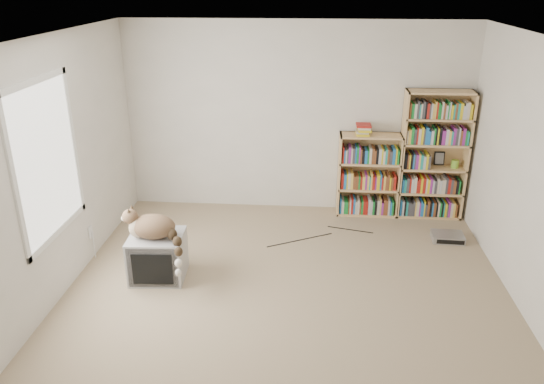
# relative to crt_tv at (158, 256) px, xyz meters

# --- Properties ---
(floor) EXTENTS (4.50, 5.00, 0.01)m
(floor) POSITION_rel_crt_tv_xyz_m (1.38, -0.52, -0.24)
(floor) COLOR #9D876A
(floor) RESTS_ON ground
(wall_back) EXTENTS (4.50, 0.02, 2.50)m
(wall_back) POSITION_rel_crt_tv_xyz_m (1.38, 1.98, 1.01)
(wall_back) COLOR beige
(wall_back) RESTS_ON floor
(wall_left) EXTENTS (0.02, 5.00, 2.50)m
(wall_left) POSITION_rel_crt_tv_xyz_m (-0.87, -0.52, 1.01)
(wall_left) COLOR beige
(wall_left) RESTS_ON floor
(ceiling) EXTENTS (4.50, 5.00, 0.02)m
(ceiling) POSITION_rel_crt_tv_xyz_m (1.38, -0.52, 2.26)
(ceiling) COLOR white
(ceiling) RESTS_ON wall_back
(window) EXTENTS (0.02, 1.22, 1.52)m
(window) POSITION_rel_crt_tv_xyz_m (-0.86, -0.32, 1.16)
(window) COLOR white
(window) RESTS_ON wall_left
(crt_tv) EXTENTS (0.58, 0.54, 0.48)m
(crt_tv) POSITION_rel_crt_tv_xyz_m (0.00, 0.00, 0.00)
(crt_tv) COLOR #A3A3A6
(crt_tv) RESTS_ON floor
(cat) EXTENTS (0.68, 0.50, 0.56)m
(cat) POSITION_rel_crt_tv_xyz_m (0.04, -0.09, 0.34)
(cat) COLOR #332115
(cat) RESTS_ON crt_tv
(bookcase_tall) EXTENTS (0.84, 0.30, 1.68)m
(bookcase_tall) POSITION_rel_crt_tv_xyz_m (3.16, 1.83, 0.56)
(bookcase_tall) COLOR tan
(bookcase_tall) RESTS_ON floor
(bookcase_short) EXTENTS (0.80, 0.30, 1.10)m
(bookcase_short) POSITION_rel_crt_tv_xyz_m (2.35, 1.83, 0.27)
(bookcase_short) COLOR tan
(bookcase_short) RESTS_ON floor
(book_stack) EXTENTS (0.19, 0.25, 0.14)m
(book_stack) POSITION_rel_crt_tv_xyz_m (2.24, 1.81, 0.93)
(book_stack) COLOR #A31C15
(book_stack) RESTS_ON bookcase_short
(green_mug) EXTENTS (0.09, 0.09, 0.10)m
(green_mug) POSITION_rel_crt_tv_xyz_m (3.44, 1.82, 0.50)
(green_mug) COLOR #7EB934
(green_mug) RESTS_ON bookcase_tall
(framed_print) EXTENTS (0.13, 0.05, 0.18)m
(framed_print) POSITION_rel_crt_tv_xyz_m (3.26, 1.92, 0.53)
(framed_print) COLOR black
(framed_print) RESTS_ON bookcase_tall
(dvd_player) EXTENTS (0.39, 0.28, 0.09)m
(dvd_player) POSITION_rel_crt_tv_xyz_m (3.27, 1.08, -0.20)
(dvd_player) COLOR #A2A1A6
(dvd_player) RESTS_ON floor
(wall_outlet) EXTENTS (0.01, 0.08, 0.13)m
(wall_outlet) POSITION_rel_crt_tv_xyz_m (-0.86, 0.34, 0.08)
(wall_outlet) COLOR silver
(wall_outlet) RESTS_ON wall_left
(floor_cables) EXTENTS (1.20, 0.70, 0.01)m
(floor_cables) POSITION_rel_crt_tv_xyz_m (1.69, 1.07, -0.24)
(floor_cables) COLOR black
(floor_cables) RESTS_ON floor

